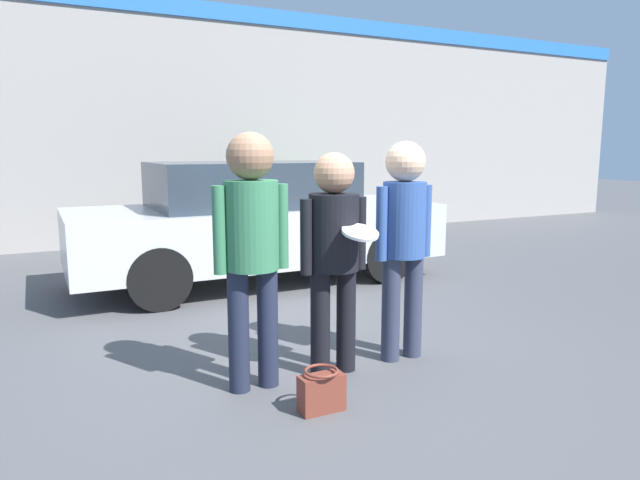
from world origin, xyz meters
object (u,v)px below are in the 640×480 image
at_px(person_right, 404,230).
at_px(person_left, 252,236).
at_px(person_middle_with_frisbee, 334,243).
at_px(parked_car_near, 256,222).
at_px(shrub, 288,202).
at_px(handbag, 322,391).

bearing_deg(person_right, person_left, -178.96).
bearing_deg(person_middle_with_frisbee, person_right, 2.25).
xyz_separation_m(person_right, parked_car_near, (-0.08, 3.18, -0.28)).
xyz_separation_m(person_left, parked_car_near, (1.22, 3.20, -0.33)).
bearing_deg(person_left, shrub, 64.32).
height_order(parked_car_near, handbag, parked_car_near).
xyz_separation_m(person_middle_with_frisbee, person_right, (0.65, 0.03, 0.05)).
relative_size(person_middle_with_frisbee, shrub, 1.13).
distance_m(person_middle_with_frisbee, handbag, 1.10).
bearing_deg(shrub, parked_car_near, -120.76).
bearing_deg(handbag, person_middle_with_frisbee, 55.13).
bearing_deg(handbag, person_left, 115.72).
bearing_deg(person_middle_with_frisbee, parked_car_near, 79.95).
bearing_deg(person_middle_with_frisbee, shrub, 69.56).
xyz_separation_m(person_left, handbag, (0.27, -0.55, -0.98)).
relative_size(person_middle_with_frisbee, handbag, 5.62).
xyz_separation_m(shrub, handbag, (-2.63, -6.57, -0.61)).
relative_size(person_middle_with_frisbee, person_right, 0.95).
bearing_deg(parked_car_near, shrub, 59.24).
height_order(person_left, shrub, person_left).
relative_size(person_left, handbag, 6.09).
bearing_deg(parked_car_near, person_middle_with_frisbee, -100.05).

